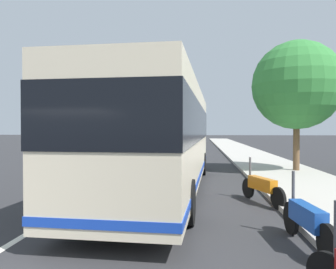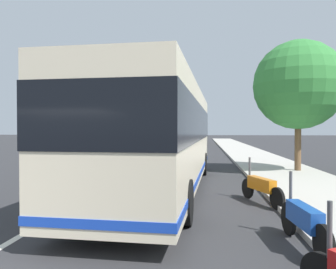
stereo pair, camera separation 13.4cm
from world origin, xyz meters
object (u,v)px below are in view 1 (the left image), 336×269
at_px(coach_bus, 163,134).
at_px(car_oncoming, 189,142).
at_px(car_side_street, 156,139).
at_px(car_behind_bus, 192,139).
at_px(motorcycle_angled, 307,221).
at_px(motorcycle_mid_row, 262,187).
at_px(roadside_tree_mid_block, 297,85).

bearing_deg(coach_bus, car_oncoming, 2.50).
xyz_separation_m(coach_bus, car_side_street, (33.85, 4.83, -1.23)).
xyz_separation_m(coach_bus, car_behind_bus, (35.23, -0.25, -1.21)).
bearing_deg(motorcycle_angled, car_side_street, 5.89).
xyz_separation_m(coach_bus, motorcycle_mid_row, (-1.64, -2.98, -1.47)).
height_order(coach_bus, car_side_street, coach_bus).
relative_size(car_side_street, roadside_tree_mid_block, 0.74).
bearing_deg(car_oncoming, car_side_street, 21.57).
height_order(coach_bus, motorcycle_mid_row, coach_bus).
xyz_separation_m(coach_bus, roadside_tree_mid_block, (4.91, -5.81, 2.22)).
bearing_deg(car_side_street, coach_bus, 4.40).
xyz_separation_m(coach_bus, motorcycle_angled, (-5.06, -3.12, -1.45)).
relative_size(motorcycle_mid_row, car_oncoming, 0.44).
bearing_deg(motorcycle_angled, motorcycle_mid_row, -3.42).
relative_size(car_oncoming, car_behind_bus, 1.04).
bearing_deg(motorcycle_angled, car_oncoming, 0.60).
height_order(motorcycle_mid_row, roadside_tree_mid_block, roadside_tree_mid_block).
bearing_deg(car_behind_bus, motorcycle_mid_row, 179.67).
xyz_separation_m(motorcycle_angled, car_behind_bus, (40.28, 2.86, 0.24)).
xyz_separation_m(car_oncoming, car_behind_bus, (13.12, -0.11, -0.00)).
bearing_deg(roadside_tree_mid_block, motorcycle_mid_row, 156.67).
bearing_deg(car_behind_bus, car_side_street, 100.63).
bearing_deg(car_oncoming, roadside_tree_mid_block, -163.16).
bearing_deg(motorcycle_mid_row, coach_bus, 39.50).
bearing_deg(car_behind_bus, car_oncoming, 174.97).
relative_size(car_behind_bus, car_side_street, 0.94).
bearing_deg(motorcycle_mid_row, motorcycle_angled, 160.52).
bearing_deg(coach_bus, car_behind_bus, 2.47).
xyz_separation_m(motorcycle_mid_row, roadside_tree_mid_block, (6.55, -2.82, 3.69)).
xyz_separation_m(motorcycle_angled, motorcycle_mid_row, (3.42, 0.13, -0.02)).
xyz_separation_m(motorcycle_mid_row, car_oncoming, (23.75, 2.84, 0.26)).
distance_m(coach_bus, car_side_street, 34.21).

